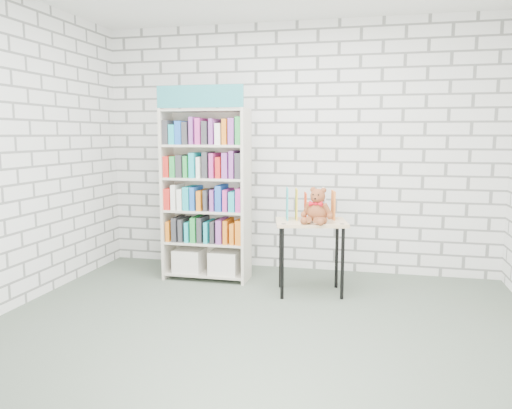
# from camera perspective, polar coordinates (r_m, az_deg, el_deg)

# --- Properties ---
(ground) EXTENTS (4.50, 4.50, 0.00)m
(ground) POSITION_cam_1_polar(r_m,az_deg,el_deg) (4.07, 0.03, -14.47)
(ground) COLOR #4A5649
(ground) RESTS_ON ground
(room_shell) EXTENTS (4.52, 4.02, 2.81)m
(room_shell) POSITION_cam_1_polar(r_m,az_deg,el_deg) (3.77, 0.04, 11.46)
(room_shell) COLOR silver
(room_shell) RESTS_ON ground
(bookshelf) EXTENTS (0.91, 0.35, 2.05)m
(bookshelf) POSITION_cam_1_polar(r_m,az_deg,el_deg) (5.34, -5.70, 1.28)
(bookshelf) COLOR beige
(bookshelf) RESTS_ON ground
(display_table) EXTENTS (0.76, 0.60, 0.73)m
(display_table) POSITION_cam_1_polar(r_m,az_deg,el_deg) (4.89, 6.29, -3.03)
(display_table) COLOR tan
(display_table) RESTS_ON ground
(table_books) EXTENTS (0.50, 0.30, 0.28)m
(table_books) POSITION_cam_1_polar(r_m,az_deg,el_deg) (4.96, 6.21, -0.05)
(table_books) COLOR #29ADB4
(table_books) RESTS_ON display_table
(teddy_bear) EXTENTS (0.31, 0.30, 0.34)m
(teddy_bear) POSITION_cam_1_polar(r_m,az_deg,el_deg) (4.75, 6.99, -0.47)
(teddy_bear) COLOR brown
(teddy_bear) RESTS_ON display_table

